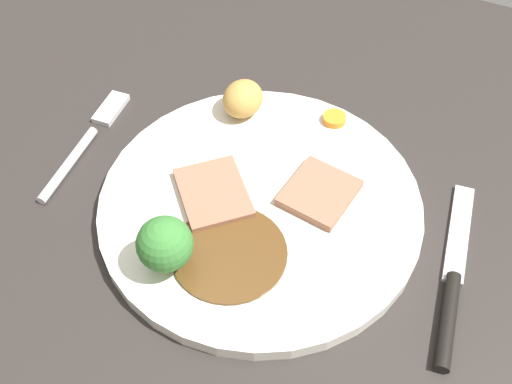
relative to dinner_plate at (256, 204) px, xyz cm
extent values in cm
cube|color=#2B2623|center=(0.41, -1.26, -2.50)|extent=(120.00, 84.00, 3.60)
cylinder|color=silver|center=(0.00, 0.00, 0.00)|extent=(28.60, 28.60, 1.40)
cylinder|color=#563819|center=(0.88, -6.16, 0.85)|extent=(9.62, 9.62, 0.30)
cube|color=#9E664C|center=(-3.56, -1.42, 1.10)|extent=(8.92, 9.00, 0.80)
cube|color=#9E664C|center=(4.91, 2.72, 1.10)|extent=(6.45, 6.90, 0.80)
ellipsoid|color=#BC8C42|center=(-5.82, 9.58, 2.39)|extent=(3.98, 4.54, 3.38)
cylinder|color=orange|center=(2.91, 12.06, 1.04)|extent=(2.26, 2.26, 0.68)
cylinder|color=#8CB766|center=(-3.60, -9.16, 1.43)|extent=(1.45, 1.45, 1.46)
sphere|color=#387A33|center=(-3.60, -9.16, 3.74)|extent=(4.51, 4.51, 4.51)
cylinder|color=silver|center=(-18.20, -2.89, -0.25)|extent=(1.62, 9.54, 0.90)
cube|color=silver|center=(-18.82, 5.33, -0.40)|extent=(2.33, 4.64, 0.60)
cylinder|color=black|center=(18.34, -4.11, -0.10)|extent=(2.26, 8.58, 1.20)
cube|color=silver|center=(17.21, 4.82, -0.50)|extent=(3.00, 10.63, 0.40)
camera|label=1|loc=(14.10, -30.76, 43.72)|focal=43.53mm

